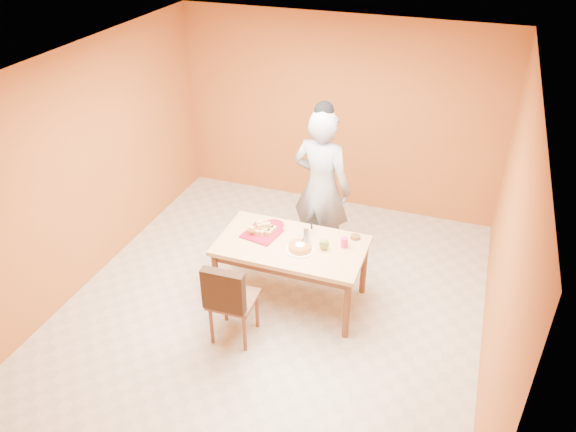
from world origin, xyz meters
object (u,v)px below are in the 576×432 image
(dining_table, at_px, (291,251))
(magenta_glass, at_px, (344,242))
(egg_ornament, at_px, (324,244))
(checker_tin, at_px, (355,237))
(dining_chair, at_px, (232,298))
(sponge_cake, at_px, (300,247))
(person, at_px, (321,188))
(red_dinner_plate, at_px, (274,225))
(pastry_platter, at_px, (262,233))

(dining_table, bearing_deg, magenta_glass, 14.03)
(dining_table, xyz_separation_m, egg_ornament, (0.36, 0.02, 0.16))
(dining_table, xyz_separation_m, checker_tin, (0.62, 0.34, 0.11))
(dining_chair, xyz_separation_m, sponge_cake, (0.49, 0.69, 0.29))
(sponge_cake, xyz_separation_m, magenta_glass, (0.43, 0.22, 0.01))
(person, bearing_deg, sponge_cake, 102.82)
(red_dinner_plate, bearing_deg, person, 58.30)
(person, bearing_deg, magenta_glass, 132.15)
(dining_table, xyz_separation_m, person, (0.07, 0.89, 0.33))
(person, bearing_deg, egg_ornament, 117.99)
(person, distance_m, pastry_platter, 0.96)
(dining_chair, bearing_deg, red_dinner_plate, 85.17)
(red_dinner_plate, bearing_deg, sponge_cake, -39.43)
(person, relative_size, red_dinner_plate, 8.45)
(egg_ornament, bearing_deg, magenta_glass, 39.45)
(pastry_platter, distance_m, magenta_glass, 0.93)
(egg_ornament, relative_size, checker_tin, 1.24)
(red_dinner_plate, xyz_separation_m, sponge_cake, (0.44, -0.36, 0.03))
(dining_table, bearing_deg, dining_chair, -114.95)
(dining_chair, distance_m, checker_tin, 1.51)
(egg_ornament, relative_size, magenta_glass, 1.22)
(dining_table, distance_m, checker_tin, 0.72)
(person, relative_size, egg_ornament, 14.74)
(sponge_cake, bearing_deg, magenta_glass, 27.27)
(red_dinner_plate, distance_m, magenta_glass, 0.88)
(sponge_cake, xyz_separation_m, checker_tin, (0.50, 0.42, -0.02))
(person, distance_m, sponge_cake, 0.99)
(red_dinner_plate, distance_m, egg_ornament, 0.72)
(dining_table, distance_m, pastry_platter, 0.39)
(person, distance_m, magenta_glass, 0.91)
(sponge_cake, distance_m, magenta_glass, 0.48)
(dining_chair, height_order, sponge_cake, dining_chair)
(dining_chair, height_order, magenta_glass, dining_chair)
(sponge_cake, bearing_deg, person, 93.59)
(sponge_cake, relative_size, magenta_glass, 2.25)
(sponge_cake, bearing_deg, egg_ornament, 22.87)
(dining_chair, xyz_separation_m, egg_ornament, (0.72, 0.79, 0.32))
(magenta_glass, distance_m, checker_tin, 0.21)
(egg_ornament, distance_m, magenta_glass, 0.23)
(red_dinner_plate, height_order, magenta_glass, magenta_glass)
(pastry_platter, relative_size, checker_tin, 3.35)
(dining_table, bearing_deg, pastry_platter, 169.69)
(person, bearing_deg, red_dinner_plate, 67.53)
(pastry_platter, xyz_separation_m, checker_tin, (0.99, 0.27, 0.01))
(pastry_platter, height_order, egg_ornament, egg_ornament)
(person, relative_size, sponge_cake, 8.02)
(dining_table, height_order, sponge_cake, sponge_cake)
(egg_ornament, bearing_deg, checker_tin, 57.79)
(dining_chair, height_order, red_dinner_plate, dining_chair)
(dining_table, xyz_separation_m, sponge_cake, (0.13, -0.08, 0.13))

